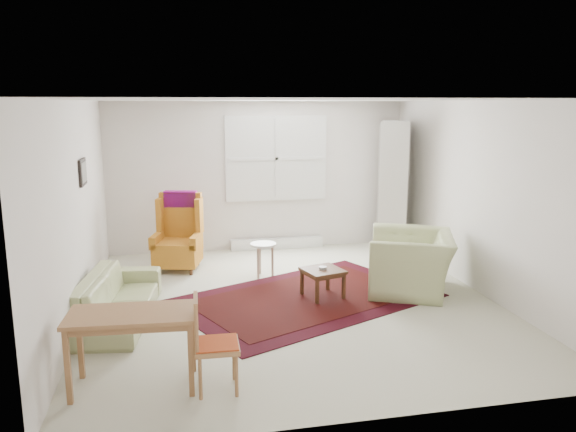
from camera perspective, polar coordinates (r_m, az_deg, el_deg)
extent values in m
cube|color=beige|center=(7.16, 0.49, -8.74)|extent=(5.00, 5.50, 0.01)
cube|color=white|center=(6.72, 0.53, 11.71)|extent=(5.00, 5.50, 0.01)
cube|color=silver|center=(9.50, -3.00, 4.04)|extent=(5.00, 0.04, 2.50)
cube|color=silver|center=(4.25, 8.40, -5.31)|extent=(5.00, 0.04, 2.50)
cube|color=silver|center=(6.76, -20.67, 0.32)|extent=(0.04, 5.50, 2.50)
cube|color=silver|center=(7.74, 18.91, 1.76)|extent=(0.04, 5.50, 2.50)
cube|color=white|center=(9.50, -1.21, 5.87)|extent=(1.72, 0.06, 1.42)
cube|color=white|center=(9.50, -1.20, 5.87)|extent=(1.60, 0.02, 1.30)
cube|color=silver|center=(9.69, -1.11, -2.79)|extent=(1.60, 0.12, 0.18)
cube|color=black|center=(7.19, -20.14, 4.21)|extent=(0.03, 0.42, 0.32)
cube|color=olive|center=(7.19, -20.02, 4.21)|extent=(0.01, 0.34, 0.24)
imported|color=tan|center=(6.77, -16.98, -7.13)|extent=(0.95, 1.91, 0.74)
imported|color=tan|center=(7.62, 12.39, -4.05)|extent=(1.44, 1.52, 0.94)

